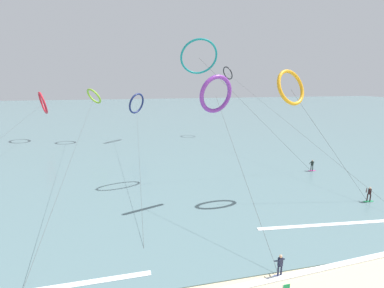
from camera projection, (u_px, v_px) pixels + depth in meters
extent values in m
cube|color=slate|center=(144.00, 114.00, 114.43)|extent=(400.00, 200.00, 0.08)
ellipsoid|color=#2647B7|center=(279.00, 276.00, 19.55)|extent=(1.40, 0.40, 0.06)
cylinder|color=#191E38|center=(278.00, 272.00, 19.39)|extent=(0.12, 0.12, 0.80)
cylinder|color=#191E38|center=(281.00, 270.00, 19.51)|extent=(0.12, 0.12, 0.80)
cube|color=#191E38|center=(280.00, 262.00, 19.30)|extent=(0.36, 0.27, 0.62)
sphere|color=tan|center=(281.00, 256.00, 19.21)|extent=(0.22, 0.22, 0.22)
cylinder|color=#191E38|center=(277.00, 261.00, 19.31)|extent=(0.20, 0.51, 0.39)
cylinder|color=#191E38|center=(282.00, 259.00, 19.50)|extent=(0.20, 0.51, 0.39)
ellipsoid|color=#CC288E|center=(312.00, 171.00, 42.28)|extent=(1.40, 0.40, 0.06)
cylinder|color=#1E2823|center=(313.00, 168.00, 42.07)|extent=(0.12, 0.12, 0.80)
cylinder|color=#1E2823|center=(311.00, 168.00, 42.31)|extent=(0.12, 0.12, 0.80)
cube|color=#1E2823|center=(312.00, 163.00, 42.04)|extent=(0.28, 0.36, 0.62)
sphere|color=tan|center=(313.00, 161.00, 41.94)|extent=(0.22, 0.22, 0.22)
cylinder|color=#1E2823|center=(313.00, 163.00, 41.95)|extent=(0.51, 0.22, 0.39)
cylinder|color=#1E2823|center=(311.00, 162.00, 42.33)|extent=(0.51, 0.22, 0.39)
ellipsoid|color=#199351|center=(368.00, 201.00, 31.54)|extent=(1.40, 0.40, 0.06)
cylinder|color=black|center=(370.00, 198.00, 31.37)|extent=(0.12, 0.12, 0.80)
cylinder|color=black|center=(367.00, 197.00, 31.53)|extent=(0.12, 0.12, 0.80)
cube|color=black|center=(370.00, 192.00, 31.29)|extent=(0.36, 0.37, 0.62)
sphere|color=tan|center=(370.00, 188.00, 31.20)|extent=(0.22, 0.22, 0.22)
cylinder|color=black|center=(371.00, 191.00, 31.27)|extent=(0.44, 0.40, 0.39)
cylinder|color=black|center=(367.00, 190.00, 31.52)|extent=(0.44, 0.40, 0.39)
torus|color=orange|center=(291.00, 87.00, 30.23)|extent=(4.38, 3.06, 3.87)
cylinder|color=#3F3F3F|center=(330.00, 147.00, 30.92)|extent=(8.55, 3.46, 12.33)
torus|color=teal|center=(199.00, 57.00, 35.52)|extent=(4.80, 2.69, 4.24)
cylinder|color=#3F3F3F|center=(260.00, 120.00, 38.93)|extent=(17.30, 0.59, 16.03)
torus|color=red|center=(43.00, 103.00, 62.60)|extent=(3.24, 5.20, 4.99)
torus|color=navy|center=(136.00, 103.00, 62.42)|extent=(4.40, 4.66, 4.64)
cylinder|color=#3F3F3F|center=(138.00, 143.00, 42.42)|extent=(1.52, 43.68, 8.16)
torus|color=black|center=(228.00, 73.00, 67.82)|extent=(2.42, 3.64, 3.14)
cylinder|color=#3F3F3F|center=(280.00, 116.00, 47.38)|extent=(1.70, 46.87, 14.89)
torus|color=purple|center=(216.00, 94.00, 29.12)|extent=(4.17, 2.52, 4.00)
cylinder|color=#3F3F3F|center=(241.00, 169.00, 24.36)|extent=(0.67, 12.95, 11.65)
torus|color=#8CC62D|center=(94.00, 96.00, 61.05)|extent=(4.25, 4.51, 3.45)
cylinder|color=#3F3F3F|center=(77.00, 143.00, 39.05)|extent=(0.41, 48.52, 9.79)
cube|color=white|center=(330.00, 267.00, 20.50)|extent=(17.96, 1.64, 0.12)
cube|color=white|center=(341.00, 224.00, 26.61)|extent=(16.23, 2.18, 0.12)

